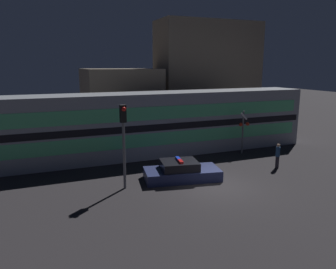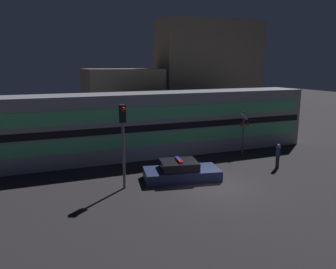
{
  "view_description": "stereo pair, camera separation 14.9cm",
  "coord_description": "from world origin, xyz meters",
  "px_view_note": "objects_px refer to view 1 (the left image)",
  "views": [
    {
      "loc": [
        -8.81,
        -14.41,
        6.41
      ],
      "look_at": [
        -1.02,
        4.76,
        2.04
      ],
      "focal_mm": 35.0,
      "sensor_mm": 36.0,
      "label": 1
    },
    {
      "loc": [
        -8.67,
        -14.46,
        6.41
      ],
      "look_at": [
        -1.02,
        4.76,
        2.04
      ],
      "focal_mm": 35.0,
      "sensor_mm": 36.0,
      "label": 2
    }
  ],
  "objects_px": {
    "police_car": "(181,172)",
    "pedestrian": "(278,156)",
    "crossing_signal_near": "(243,128)",
    "traffic_light_corner": "(124,132)",
    "train": "(157,124)"
  },
  "relations": [
    {
      "from": "police_car",
      "to": "traffic_light_corner",
      "type": "xyz_separation_m",
      "value": [
        -3.35,
        -0.14,
        2.59
      ]
    },
    {
      "from": "train",
      "to": "crossing_signal_near",
      "type": "height_order",
      "value": "train"
    },
    {
      "from": "police_car",
      "to": "pedestrian",
      "type": "xyz_separation_m",
      "value": [
        6.53,
        -0.36,
        0.37
      ]
    },
    {
      "from": "pedestrian",
      "to": "traffic_light_corner",
      "type": "relative_size",
      "value": 0.36
    },
    {
      "from": "pedestrian",
      "to": "traffic_light_corner",
      "type": "bearing_deg",
      "value": 178.72
    },
    {
      "from": "pedestrian",
      "to": "crossing_signal_near",
      "type": "relative_size",
      "value": 0.5
    },
    {
      "from": "train",
      "to": "crossing_signal_near",
      "type": "bearing_deg",
      "value": -21.8
    },
    {
      "from": "pedestrian",
      "to": "crossing_signal_near",
      "type": "xyz_separation_m",
      "value": [
        0.02,
        3.82,
        1.09
      ]
    },
    {
      "from": "police_car",
      "to": "pedestrian",
      "type": "bearing_deg",
      "value": 7.2
    },
    {
      "from": "police_car",
      "to": "crossing_signal_near",
      "type": "xyz_separation_m",
      "value": [
        6.55,
        3.46,
        1.45
      ]
    },
    {
      "from": "train",
      "to": "crossing_signal_near",
      "type": "distance_m",
      "value": 6.34
    },
    {
      "from": "traffic_light_corner",
      "to": "police_car",
      "type": "bearing_deg",
      "value": 2.4
    },
    {
      "from": "pedestrian",
      "to": "traffic_light_corner",
      "type": "height_order",
      "value": "traffic_light_corner"
    },
    {
      "from": "pedestrian",
      "to": "police_car",
      "type": "bearing_deg",
      "value": 176.83
    },
    {
      "from": "train",
      "to": "traffic_light_corner",
      "type": "distance_m",
      "value": 7.22
    }
  ]
}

